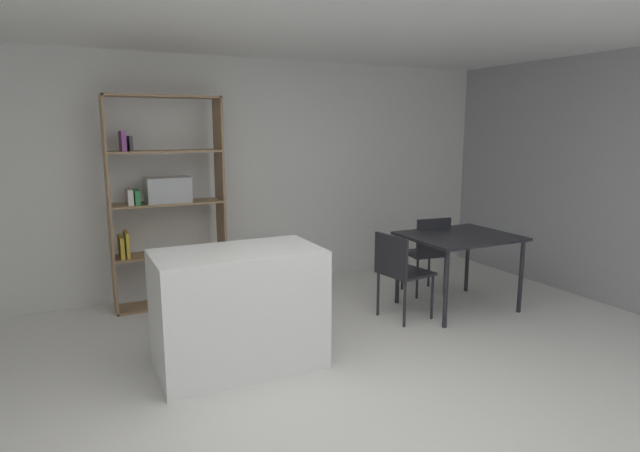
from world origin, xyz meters
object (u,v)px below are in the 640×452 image
Objects in this scene: kitchen_island at (239,309)px; dining_table at (459,242)px; dining_chair_far at (428,248)px; dining_chair_island_side at (399,268)px; open_bookshelf at (163,199)px.

dining_table is at bearing 7.54° from kitchen_island.
dining_table is 0.51m from dining_chair_far.
dining_chair_island_side is (-0.75, -0.01, -0.18)m from dining_table.
dining_chair_island_side is (1.71, 0.31, 0.05)m from kitchen_island.
kitchen_island reaches higher than dining_chair_far.
dining_chair_far is (2.45, 0.81, 0.06)m from kitchen_island.
kitchen_island is 0.58× the size of open_bookshelf.
dining_chair_island_side is at bearing 40.68° from dining_chair_far.
open_bookshelf reaches higher than dining_chair_far.
open_bookshelf is 2.54× the size of dining_chair_island_side.
dining_chair_far is (0.74, 0.50, 0.01)m from dining_chair_island_side.
dining_chair_far is (-0.01, 0.49, -0.17)m from dining_table.
open_bookshelf is (-0.23, 1.76, 0.67)m from kitchen_island.
dining_chair_far reaches higher than dining_table.
kitchen_island is 1.48× the size of dining_chair_island_side.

